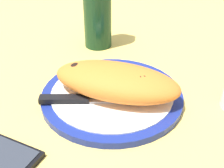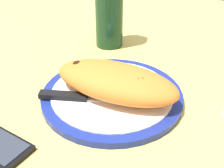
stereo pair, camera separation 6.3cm
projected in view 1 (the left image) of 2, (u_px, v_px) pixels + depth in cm
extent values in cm
cube|color=#DBB756|center=(112.00, 104.00, 65.53)|extent=(150.00, 150.00, 3.00)
cylinder|color=navy|center=(112.00, 96.00, 64.29)|extent=(30.23, 30.23, 1.51)
cylinder|color=white|center=(112.00, 92.00, 63.79)|extent=(26.05, 26.05, 0.30)
ellipsoid|color=orange|center=(116.00, 81.00, 61.40)|extent=(28.53, 17.56, 6.28)
ellipsoid|color=black|center=(99.00, 69.00, 60.61)|extent=(2.17, 1.93, 0.62)
ellipsoid|color=black|center=(76.00, 66.00, 62.67)|extent=(3.30, 3.29, 0.85)
ellipsoid|color=black|center=(139.00, 77.00, 58.08)|extent=(2.95, 2.85, 0.80)
ellipsoid|color=black|center=(143.00, 77.00, 58.21)|extent=(2.67, 2.50, 0.79)
cube|color=silver|center=(136.00, 79.00, 67.66)|extent=(12.46, 3.65, 0.40)
cube|color=silver|center=(102.00, 73.00, 69.89)|extent=(4.39, 3.03, 0.40)
cube|color=silver|center=(119.00, 100.00, 60.85)|extent=(12.21, 3.03, 0.40)
cube|color=black|center=(64.00, 99.00, 60.51)|extent=(10.29, 3.19, 1.20)
cube|color=black|center=(6.00, 156.00, 50.20)|extent=(12.78, 10.09, 1.00)
cube|color=#2D333D|center=(6.00, 154.00, 49.88)|extent=(11.18, 8.69, 0.16)
cylinder|color=#14381E|center=(97.00, 9.00, 80.86)|extent=(7.69, 7.69, 21.31)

